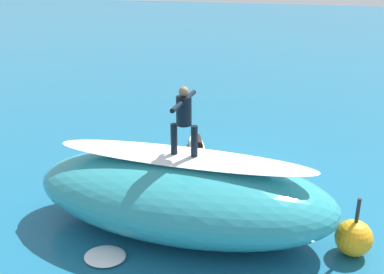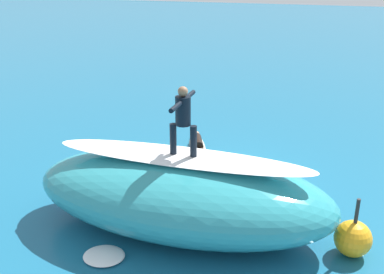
{
  "view_description": "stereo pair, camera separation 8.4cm",
  "coord_description": "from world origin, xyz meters",
  "px_view_note": "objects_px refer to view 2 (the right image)",
  "views": [
    {
      "loc": [
        -2.8,
        10.99,
        5.7
      ],
      "look_at": [
        0.63,
        0.23,
        1.33
      ],
      "focal_mm": 42.01,
      "sensor_mm": 36.0,
      "label": 1
    },
    {
      "loc": [
        -2.88,
        10.96,
        5.7
      ],
      "look_at": [
        0.63,
        0.23,
        1.33
      ],
      "focal_mm": 42.01,
      "sensor_mm": 36.0,
      "label": 2
    }
  ],
  "objects_px": {
    "surfboard_riding": "(183,157)",
    "buoy_marker": "(353,238)",
    "surfer_riding": "(183,116)",
    "surfer_paddling": "(198,144)",
    "surfboard_paddling": "(198,147)"
  },
  "relations": [
    {
      "from": "surfboard_riding",
      "to": "buoy_marker",
      "type": "relative_size",
      "value": 1.49
    },
    {
      "from": "surfer_paddling",
      "to": "surfboard_paddling",
      "type": "bearing_deg",
      "value": 0.0
    },
    {
      "from": "surfboard_paddling",
      "to": "surfer_paddling",
      "type": "xyz_separation_m",
      "value": [
        -0.05,
        0.12,
        0.18
      ]
    },
    {
      "from": "surfer_riding",
      "to": "surfer_paddling",
      "type": "bearing_deg",
      "value": -76.98
    },
    {
      "from": "surfer_riding",
      "to": "surfboard_paddling",
      "type": "bearing_deg",
      "value": -76.72
    },
    {
      "from": "surfer_paddling",
      "to": "surfer_riding",
      "type": "bearing_deg",
      "value": 170.82
    },
    {
      "from": "surfer_riding",
      "to": "surfer_paddling",
      "type": "xyz_separation_m",
      "value": [
        1.07,
        -4.52,
        -2.49
      ]
    },
    {
      "from": "surfer_paddling",
      "to": "buoy_marker",
      "type": "distance_m",
      "value": 6.45
    },
    {
      "from": "surfboard_riding",
      "to": "buoy_marker",
      "type": "height_order",
      "value": "surfboard_riding"
    },
    {
      "from": "surfboard_riding",
      "to": "buoy_marker",
      "type": "bearing_deg",
      "value": -178.24
    },
    {
      "from": "surfboard_riding",
      "to": "surfer_riding",
      "type": "distance_m",
      "value": 0.93
    },
    {
      "from": "surfer_paddling",
      "to": "surfboard_riding",
      "type": "bearing_deg",
      "value": 170.82
    },
    {
      "from": "surfboard_paddling",
      "to": "buoy_marker",
      "type": "bearing_deg",
      "value": -155.84
    },
    {
      "from": "surfer_paddling",
      "to": "buoy_marker",
      "type": "height_order",
      "value": "buoy_marker"
    },
    {
      "from": "surfer_riding",
      "to": "buoy_marker",
      "type": "relative_size",
      "value": 1.16
    }
  ]
}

